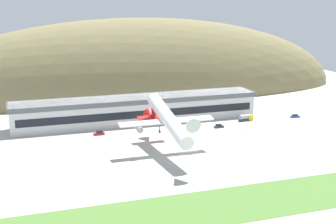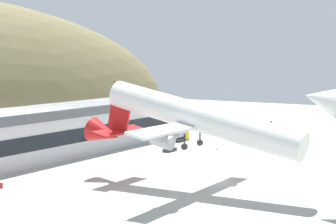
{
  "view_description": "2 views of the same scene",
  "coord_description": "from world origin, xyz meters",
  "px_view_note": "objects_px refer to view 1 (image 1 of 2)",
  "views": [
    {
      "loc": [
        -58.79,
        -151.16,
        53.57
      ],
      "look_at": [
        -7.05,
        2.52,
        14.56
      ],
      "focal_mm": 50.0,
      "sensor_mm": 36.0,
      "label": 1
    },
    {
      "loc": [
        -92.22,
        -47.71,
        23.43
      ],
      "look_at": [
        -9.96,
        4.57,
        13.79
      ],
      "focal_mm": 60.0,
      "sensor_mm": 36.0,
      "label": 2
    }
  ],
  "objects_px": {
    "service_car_2": "(99,133)",
    "traffic_cone_0": "(247,130)",
    "service_car_0": "(295,116)",
    "terminal_building": "(137,108)",
    "cargo_airplane": "(168,119)",
    "service_car_1": "(219,126)",
    "fuel_truck": "(246,118)"
  },
  "relations": [
    {
      "from": "service_car_2",
      "to": "traffic_cone_0",
      "type": "distance_m",
      "value": 61.21
    },
    {
      "from": "service_car_0",
      "to": "terminal_building",
      "type": "bearing_deg",
      "value": 167.91
    },
    {
      "from": "cargo_airplane",
      "to": "traffic_cone_0",
      "type": "relative_size",
      "value": 84.34
    },
    {
      "from": "terminal_building",
      "to": "traffic_cone_0",
      "type": "bearing_deg",
      "value": -36.36
    },
    {
      "from": "service_car_1",
      "to": "traffic_cone_0",
      "type": "xyz_separation_m",
      "value": [
        8.74,
        -8.64,
        -0.35
      ]
    },
    {
      "from": "service_car_0",
      "to": "traffic_cone_0",
      "type": "xyz_separation_m",
      "value": [
        -32.52,
        -13.6,
        -0.32
      ]
    },
    {
      "from": "service_car_0",
      "to": "fuel_truck",
      "type": "bearing_deg",
      "value": 175.76
    },
    {
      "from": "service_car_2",
      "to": "fuel_truck",
      "type": "height_order",
      "value": "fuel_truck"
    },
    {
      "from": "cargo_airplane",
      "to": "service_car_0",
      "type": "distance_m",
      "value": 80.18
    },
    {
      "from": "service_car_0",
      "to": "fuel_truck",
      "type": "relative_size",
      "value": 0.67
    },
    {
      "from": "service_car_0",
      "to": "service_car_2",
      "type": "xyz_separation_m",
      "value": [
        -92.1,
        0.43,
        0.09
      ]
    },
    {
      "from": "terminal_building",
      "to": "service_car_0",
      "type": "xyz_separation_m",
      "value": [
        71.92,
        -15.4,
        -5.99
      ]
    },
    {
      "from": "cargo_airplane",
      "to": "service_car_1",
      "type": "xyz_separation_m",
      "value": [
        31.87,
        25.64,
        -12.0
      ]
    },
    {
      "from": "cargo_airplane",
      "to": "traffic_cone_0",
      "type": "distance_m",
      "value": 45.72
    },
    {
      "from": "terminal_building",
      "to": "fuel_truck",
      "type": "distance_m",
      "value": 49.31
    },
    {
      "from": "terminal_building",
      "to": "service_car_1",
      "type": "height_order",
      "value": "terminal_building"
    },
    {
      "from": "service_car_2",
      "to": "traffic_cone_0",
      "type": "xyz_separation_m",
      "value": [
        59.58,
        -14.03,
        -0.41
      ]
    },
    {
      "from": "service_car_0",
      "to": "service_car_2",
      "type": "height_order",
      "value": "service_car_2"
    },
    {
      "from": "terminal_building",
      "to": "traffic_cone_0",
      "type": "relative_size",
      "value": 190.23
    },
    {
      "from": "service_car_0",
      "to": "service_car_1",
      "type": "relative_size",
      "value": 1.08
    },
    {
      "from": "service_car_1",
      "to": "traffic_cone_0",
      "type": "bearing_deg",
      "value": -44.65
    },
    {
      "from": "service_car_1",
      "to": "terminal_building",
      "type": "bearing_deg",
      "value": 146.4
    },
    {
      "from": "cargo_airplane",
      "to": "service_car_2",
      "type": "height_order",
      "value": "cargo_airplane"
    },
    {
      "from": "service_car_0",
      "to": "fuel_truck",
      "type": "distance_m",
      "value": 24.87
    },
    {
      "from": "traffic_cone_0",
      "to": "service_car_2",
      "type": "bearing_deg",
      "value": 166.75
    },
    {
      "from": "service_car_0",
      "to": "cargo_airplane",
      "type": "bearing_deg",
      "value": -157.29
    },
    {
      "from": "terminal_building",
      "to": "fuel_truck",
      "type": "xyz_separation_m",
      "value": [
        47.13,
        -13.56,
        -5.14
      ]
    },
    {
      "from": "service_car_1",
      "to": "cargo_airplane",
      "type": "bearing_deg",
      "value": -141.18
    },
    {
      "from": "service_car_0",
      "to": "service_car_1",
      "type": "height_order",
      "value": "service_car_1"
    },
    {
      "from": "service_car_0",
      "to": "service_car_2",
      "type": "relative_size",
      "value": 1.0
    },
    {
      "from": "cargo_airplane",
      "to": "traffic_cone_0",
      "type": "height_order",
      "value": "cargo_airplane"
    },
    {
      "from": "service_car_2",
      "to": "service_car_1",
      "type": "bearing_deg",
      "value": -6.06
    }
  ]
}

